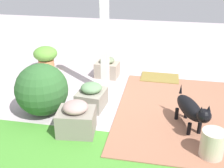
{
  "coord_description": "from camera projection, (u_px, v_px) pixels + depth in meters",
  "views": [
    {
      "loc": [
        -0.49,
        3.92,
        2.09
      ],
      "look_at": [
        0.24,
        0.23,
        0.33
      ],
      "focal_mm": 44.17,
      "sensor_mm": 36.0,
      "label": 1
    }
  ],
  "objects": [
    {
      "name": "stone_planter_nearest",
      "position": [
        107.0,
        68.0,
        5.17
      ],
      "size": [
        0.45,
        0.36,
        0.39
      ],
      "color": "gray",
      "rests_on": "ground"
    },
    {
      "name": "ceramic_urn",
      "position": [
        212.0,
        144.0,
        3.08
      ],
      "size": [
        0.27,
        0.27,
        0.34
      ],
      "primitive_type": "cylinder",
      "color": "beige",
      "rests_on": "ground"
    },
    {
      "name": "doormat",
      "position": [
        160.0,
        78.0,
        5.15
      ],
      "size": [
        0.7,
        0.46,
        0.03
      ],
      "primitive_type": "cube",
      "rotation": [
        0.0,
        0.0,
        -0.01
      ],
      "color": "olive",
      "rests_on": "ground"
    },
    {
      "name": "stone_planter_mid",
      "position": [
        92.0,
        96.0,
        4.12
      ],
      "size": [
        0.43,
        0.47,
        0.39
      ],
      "color": "gray",
      "rests_on": "ground"
    },
    {
      "name": "ground_plane",
      "position": [
        129.0,
        98.0,
        4.46
      ],
      "size": [
        12.0,
        12.0,
        0.0
      ],
      "primitive_type": "plane",
      "color": "#B5A5AA"
    },
    {
      "name": "round_shrub",
      "position": [
        42.0,
        90.0,
        3.88
      ],
      "size": [
        0.75,
        0.75,
        0.75
      ],
      "primitive_type": "sphere",
      "color": "#2C5B2A",
      "rests_on": "ground"
    },
    {
      "name": "brick_path",
      "position": [
        179.0,
        112.0,
        4.04
      ],
      "size": [
        1.8,
        2.4,
        0.02
      ],
      "primitive_type": "cube",
      "color": "#946048",
      "rests_on": "ground"
    },
    {
      "name": "stone_planter_far",
      "position": [
        76.0,
        119.0,
        3.5
      ],
      "size": [
        0.51,
        0.43,
        0.45
      ],
      "color": "gray",
      "rests_on": "ground"
    },
    {
      "name": "porch_pillar",
      "position": [
        105.0,
        32.0,
        4.25
      ],
      "size": [
        0.12,
        0.12,
        2.04
      ],
      "primitive_type": "cube",
      "color": "white",
      "rests_on": "ground"
    },
    {
      "name": "dog",
      "position": [
        191.0,
        109.0,
        3.53
      ],
      "size": [
        0.44,
        0.74,
        0.52
      ],
      "color": "black",
      "rests_on": "ground"
    },
    {
      "name": "terracotta_pot_broad",
      "position": [
        46.0,
        56.0,
        5.44
      ],
      "size": [
        0.47,
        0.47,
        0.48
      ],
      "color": "#CA7A48",
      "rests_on": "ground"
    }
  ]
}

